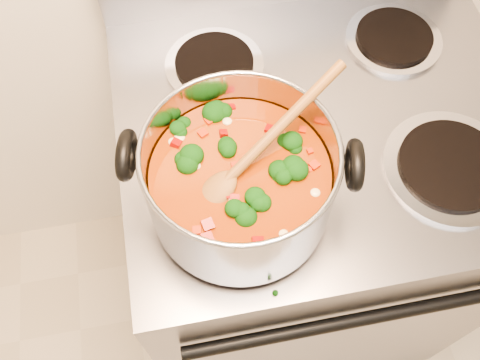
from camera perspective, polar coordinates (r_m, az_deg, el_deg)
The scene contains 4 objects.
electric_range at distance 1.36m, azimuth 6.44°, elevation -4.29°, with size 0.75×0.68×1.08m.
stockpot at distance 0.79m, azimuth -0.00°, elevation -0.09°, with size 0.35×0.28×0.17m.
wooden_spoon at distance 0.76m, azimuth 0.98°, elevation 2.36°, with size 0.26×0.17×0.11m.
cooktop_crumbs at distance 0.83m, azimuth 3.88°, elevation -8.48°, with size 0.33×0.10×0.01m.
Camera 1 is at (-0.33, 0.63, 1.70)m, focal length 40.00 mm.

